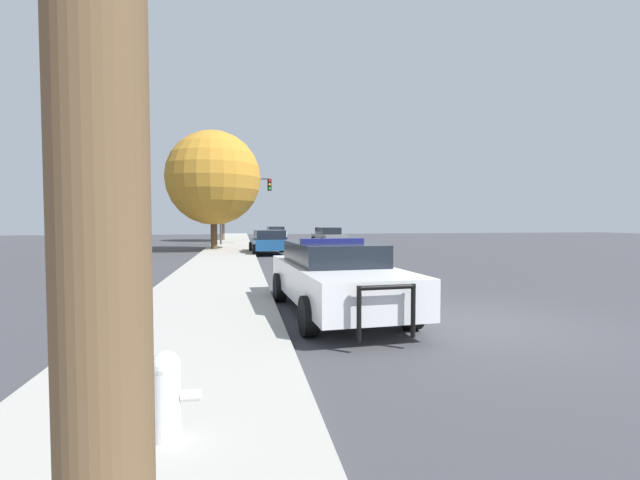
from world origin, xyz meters
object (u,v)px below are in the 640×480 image
Objects in this scene: fire_hydrant at (166,392)px; car_background_distant at (275,233)px; traffic_light at (241,196)px; police_car at (335,276)px; car_background_oncoming at (329,236)px; tree_sidewalk_mid at (213,178)px; tree_sidewalk_far at (223,193)px; car_background_midblock at (269,242)px.

car_background_distant reaches higher than fire_hydrant.
traffic_light is (0.59, 29.50, 3.26)m from fire_hydrant.
traffic_light is at bearing -110.75° from car_background_distant.
police_car is 24.81m from traffic_light.
car_background_oncoming is 0.62× the size of tree_sidewalk_mid.
police_car is at bearing -94.74° from car_background_distant.
tree_sidewalk_far reaches higher than fire_hydrant.
car_background_midblock is at bearing 53.06° from car_background_oncoming.
car_background_midblock is 18.83m from car_background_distant.
tree_sidewalk_far is 13.13m from tree_sidewalk_mid.
car_background_midblock is 0.58× the size of tree_sidewalk_mid.
fire_hydrant is 29.75m from car_background_oncoming.
fire_hydrant is 37.33m from tree_sidewalk_far.
police_car is 0.76× the size of tree_sidewalk_far.
car_background_midblock is (-0.35, 15.79, -0.05)m from police_car.
traffic_light reaches higher than car_background_midblock.
police_car is at bearing 63.44° from fire_hydrant.
car_background_oncoming is 1.07× the size of car_background_midblock.
car_background_distant is 0.69× the size of tree_sidewalk_far.
car_background_midblock is at bearing -97.80° from car_background_distant.
traffic_light reaches higher than police_car.
fire_hydrant is (-2.47, -4.95, -0.26)m from police_car.
tree_sidewalk_far reaches higher than car_background_midblock.
police_car is at bearing 73.93° from car_background_oncoming.
tree_sidewalk_mid reaches higher than car_background_midblock.
police_car is 5.54m from fire_hydrant.
tree_sidewalk_far is (-5.02, -2.38, 3.75)m from car_background_distant.
fire_hydrant is 24.33m from tree_sidewalk_mid.
car_background_oncoming is at bearing -5.58° from traffic_light.
police_car reaches higher than fire_hydrant.
tree_sidewalk_far is at bearing -87.29° from police_car.
tree_sidewalk_mid reaches higher than car_background_distant.
traffic_light is 1.08× the size of car_background_distant.
tree_sidewalk_mid is (-1.11, 23.97, 4.05)m from fire_hydrant.
car_background_oncoming reaches higher than fire_hydrant.
tree_sidewalk_far is (-3.23, 16.36, 3.74)m from car_background_midblock.
traffic_light reaches higher than fire_hydrant.
tree_sidewalk_far is 0.94× the size of tree_sidewalk_mid.
car_background_midblock is (2.12, 20.74, 0.22)m from fire_hydrant.
fire_hydrant is 29.69m from traffic_light.
car_background_distant is at bearing -96.03° from police_car.
fire_hydrant is 0.14× the size of traffic_light.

